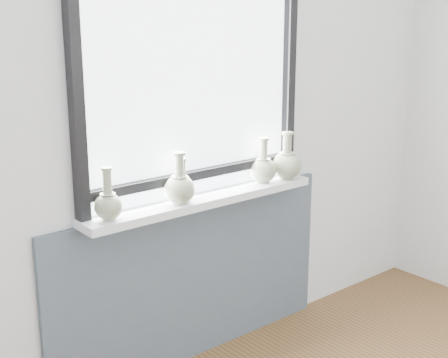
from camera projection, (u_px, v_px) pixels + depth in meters
back_wall at (190, 113)px, 3.04m from camera, size 3.60×0.02×2.60m
apron_panel at (196, 279)px, 3.25m from camera, size 1.70×0.03×0.86m
windowsill at (203, 200)px, 3.08m from camera, size 1.32×0.18×0.04m
window at (194, 85)px, 2.98m from camera, size 1.30×0.06×1.05m
vase_a at (108, 204)px, 2.71m from camera, size 0.13×0.13×0.24m
vase_b at (180, 187)px, 2.93m from camera, size 0.15×0.15×0.25m
vase_c at (182, 187)px, 2.97m from camera, size 0.13×0.13×0.21m
vase_d at (263, 168)px, 3.30m from camera, size 0.14×0.14×0.24m
vase_e at (287, 163)px, 3.37m from camera, size 0.16×0.16×0.26m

